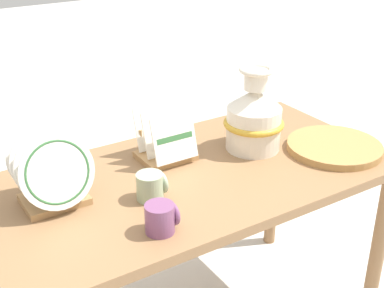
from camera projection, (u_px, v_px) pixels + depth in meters
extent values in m
cube|color=olive|center=(192.00, 177.00, 1.84)|extent=(1.42, 0.73, 0.03)
cylinder|color=olive|center=(378.00, 248.00, 2.07)|extent=(0.06, 0.06, 0.69)
cylinder|color=olive|center=(273.00, 181.00, 2.55)|extent=(0.06, 0.06, 0.69)
cylinder|color=silver|center=(253.00, 128.00, 1.97)|extent=(0.20, 0.20, 0.16)
cone|color=silver|center=(255.00, 98.00, 1.92)|extent=(0.20, 0.20, 0.07)
cylinder|color=silver|center=(256.00, 80.00, 1.89)|extent=(0.08, 0.08, 0.07)
torus|color=silver|center=(257.00, 70.00, 1.88)|extent=(0.12, 0.12, 0.02)
torus|color=gold|center=(254.00, 123.00, 1.96)|extent=(0.22, 0.22, 0.02)
cube|color=tan|center=(55.00, 199.00, 1.65)|extent=(0.19, 0.15, 0.02)
cylinder|color=tan|center=(25.00, 182.00, 1.64)|extent=(0.01, 0.01, 0.08)
cylinder|color=tan|center=(67.00, 171.00, 1.71)|extent=(0.01, 0.01, 0.08)
cylinder|color=white|center=(57.00, 172.00, 1.55)|extent=(0.23, 0.07, 0.22)
torus|color=#38703D|center=(58.00, 172.00, 1.55)|extent=(0.20, 0.06, 0.19)
cylinder|color=white|center=(52.00, 166.00, 1.58)|extent=(0.23, 0.07, 0.22)
cylinder|color=white|center=(48.00, 161.00, 1.62)|extent=(0.23, 0.07, 0.22)
cylinder|color=white|center=(43.00, 155.00, 1.65)|extent=(0.23, 0.07, 0.22)
cube|color=tan|center=(165.00, 156.00, 1.93)|extent=(0.19, 0.15, 0.02)
cylinder|color=tan|center=(141.00, 141.00, 1.92)|extent=(0.01, 0.01, 0.08)
cylinder|color=tan|center=(173.00, 132.00, 1.98)|extent=(0.01, 0.01, 0.08)
cube|color=white|center=(174.00, 138.00, 1.84)|extent=(0.16, 0.05, 0.16)
cube|color=white|center=(165.00, 132.00, 1.88)|extent=(0.16, 0.05, 0.16)
cube|color=white|center=(156.00, 125.00, 1.93)|extent=(0.16, 0.05, 0.16)
cube|color=#38703D|center=(175.00, 138.00, 1.83)|extent=(0.14, 0.01, 0.02)
cylinder|color=#AD7F47|center=(334.00, 149.00, 1.99)|extent=(0.35, 0.35, 0.01)
cylinder|color=#AD7F47|center=(334.00, 147.00, 1.99)|extent=(0.35, 0.35, 0.01)
cylinder|color=#AD7F47|center=(335.00, 145.00, 1.98)|extent=(0.35, 0.35, 0.01)
cylinder|color=#7A4770|center=(160.00, 218.00, 1.50)|extent=(0.09, 0.09, 0.09)
torus|color=#7A4770|center=(173.00, 213.00, 1.52)|extent=(0.02, 0.07, 0.07)
cylinder|color=#9EB28E|center=(150.00, 187.00, 1.66)|extent=(0.09, 0.09, 0.09)
torus|color=#9EB28E|center=(162.00, 182.00, 1.68)|extent=(0.02, 0.07, 0.07)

